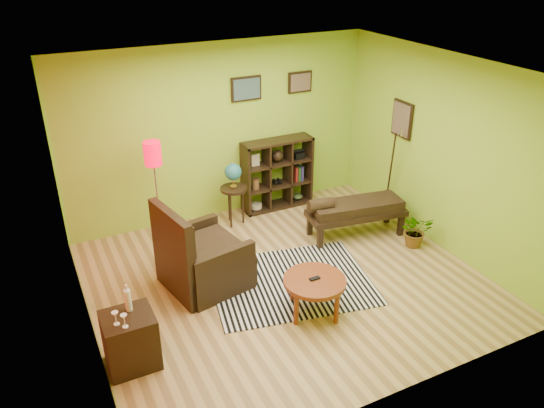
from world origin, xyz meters
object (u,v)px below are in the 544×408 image
armchair (201,261)px  globe_table (233,179)px  potted_plant (415,234)px  bench (354,209)px  coffee_table (314,284)px  cube_shelf (278,174)px  side_cabinet (130,340)px  floor_lamp (154,163)px

armchair → globe_table: armchair is taller
potted_plant → bench: bearing=134.5°
coffee_table → bench: bench is taller
cube_shelf → coffee_table: bearing=-108.2°
globe_table → bench: 1.91m
cube_shelf → potted_plant: (1.24, -2.08, -0.40)m
coffee_table → potted_plant: (2.15, 0.69, -0.21)m
armchair → cube_shelf: 2.55m
side_cabinet → bench: 3.91m
bench → globe_table: bearing=142.3°
globe_table → cube_shelf: bearing=15.5°
armchair → bench: bearing=4.9°
floor_lamp → cube_shelf: bearing=11.4°
bench → coffee_table: bearing=-137.6°
armchair → floor_lamp: bearing=99.8°
armchair → side_cabinet: bearing=-137.5°
side_cabinet → globe_table: bearing=47.8°
coffee_table → globe_table: size_ratio=0.74×
globe_table → cube_shelf: 0.96m
floor_lamp → globe_table: size_ratio=1.59×
floor_lamp → globe_table: bearing=8.3°
bench → armchair: bearing=-175.1°
floor_lamp → bench: bearing=-19.5°
side_cabinet → globe_table: (2.21, 2.43, 0.47)m
armchair → cube_shelf: bearing=39.7°
cube_shelf → potted_plant: size_ratio=2.36×
globe_table → side_cabinet: bearing=-132.2°
armchair → cube_shelf: armchair is taller
coffee_table → bench: bearing=42.4°
floor_lamp → potted_plant: bearing=-25.8°
armchair → potted_plant: size_ratio=2.37×
armchair → side_cabinet: size_ratio=1.28×
side_cabinet → coffee_table: bearing=-2.1°
bench → potted_plant: (0.66, -0.67, -0.25)m
globe_table → cube_shelf: (0.91, 0.25, -0.19)m
floor_lamp → globe_table: 1.38m
coffee_table → potted_plant: coffee_table is taller
globe_table → potted_plant: size_ratio=2.04×
coffee_table → side_cabinet: (-2.21, 0.08, -0.08)m
armchair → side_cabinet: armchair is taller
coffee_table → cube_shelf: (0.91, 2.76, 0.20)m
coffee_table → cube_shelf: cube_shelf is taller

